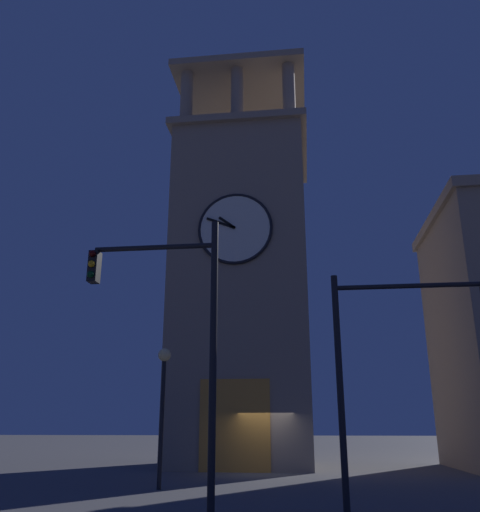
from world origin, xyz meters
name	(u,v)px	position (x,y,z in m)	size (l,w,h in m)	color
ground_plane	(266,474)	(0.00, 0.00, 0.00)	(200.00, 200.00, 0.00)	#4C4C51
clocktower	(244,286)	(1.40, -4.31, 9.40)	(7.58, 8.39, 24.77)	gray
traffic_signal_mid	(391,346)	(-3.89, 11.35, 3.74)	(3.79, 0.41, 5.51)	black
traffic_signal_far	(175,321)	(0.99, 12.93, 4.16)	(3.05, 0.41, 6.47)	black
street_lamp	(163,387)	(2.92, 6.44, 3.18)	(0.44, 0.44, 4.47)	black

